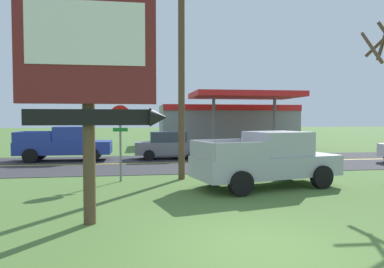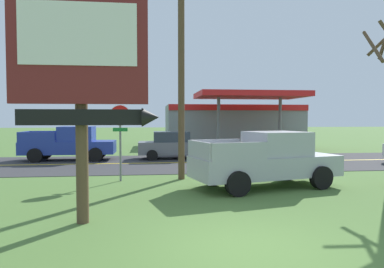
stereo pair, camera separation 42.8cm
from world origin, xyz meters
name	(u,v)px [view 1 (the left image)]	position (x,y,z in m)	size (l,w,h in m)	color
ground_plane	(255,249)	(0.00, 0.00, 0.00)	(180.00, 180.00, 0.00)	#4C7033
road_asphalt	(179,163)	(0.00, 13.00, 0.01)	(140.00, 8.00, 0.02)	#333335
road_centre_line	(179,163)	(0.00, 13.00, 0.02)	(126.00, 0.20, 0.01)	gold
motel_sign	(90,66)	(-3.20, 1.96, 3.60)	(3.31, 0.54, 5.55)	brown
stop_sign	(120,129)	(-2.83, 7.66, 2.03)	(0.80, 0.08, 2.95)	slate
utility_pole	(181,53)	(-0.45, 7.83, 4.99)	(2.05, 0.26, 9.34)	brown
gas_station	(227,124)	(5.85, 25.78, 1.94)	(12.00, 11.50, 4.40)	gray
pickup_silver_parked_on_lawn	(268,160)	(2.41, 5.80, 0.96)	(5.52, 3.17, 1.96)	#A8AAAF
pickup_blue_on_road	(66,144)	(-6.27, 15.00, 0.96)	(5.20, 2.24, 1.96)	#233893
car_grey_near_lane	(170,145)	(-0.30, 15.00, 0.83)	(4.20, 2.00, 1.64)	slate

